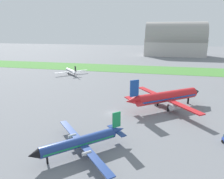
{
  "coord_description": "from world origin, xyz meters",
  "views": [
    {
      "loc": [
        12.58,
        -56.71,
        24.04
      ],
      "look_at": [
        -3.86,
        14.89,
        3.0
      ],
      "focal_mm": 33.03,
      "sensor_mm": 36.0,
      "label": 1
    }
  ],
  "objects": [
    {
      "name": "ground_plane",
      "position": [
        0.0,
        0.0,
        0.0
      ],
      "size": [
        600.0,
        600.0,
        0.0
      ],
      "primitive_type": "plane",
      "color": "slate"
    },
    {
      "name": "airplane_foreground_turboprop",
      "position": [
        -1.66,
        -22.12,
        2.63
      ],
      "size": [
        17.62,
        18.38,
        7.18
      ],
      "rotation": [
        0.0,
        0.0,
        3.9
      ],
      "color": "navy",
      "rests_on": "ground_plane"
    },
    {
      "name": "grass_taxiway_strip",
      "position": [
        0.0,
        76.06,
        0.04
      ],
      "size": [
        360.0,
        28.0,
        0.08
      ],
      "primitive_type": "cube",
      "color": "#478438",
      "rests_on": "ground_plane"
    },
    {
      "name": "airplane_taxiing_turboprop",
      "position": [
        -35.66,
        49.97,
        2.11
      ],
      "size": [
        14.59,
        14.31,
        5.76
      ],
      "rotation": [
        0.0,
        0.0,
        2.34
      ],
      "color": "white",
      "rests_on": "ground_plane"
    },
    {
      "name": "hangar_distant",
      "position": [
        25.99,
        158.39,
        14.98
      ],
      "size": [
        56.94,
        26.87,
        32.26
      ],
      "color": "#BCB7B2",
      "rests_on": "ground_plane"
    },
    {
      "name": "airplane_midfield_jet",
      "position": [
        15.31,
        7.77,
        3.76
      ],
      "size": [
        24.97,
        24.58,
        10.43
      ],
      "rotation": [
        0.0,
        0.0,
        0.66
      ],
      "color": "red",
      "rests_on": "ground_plane"
    }
  ]
}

